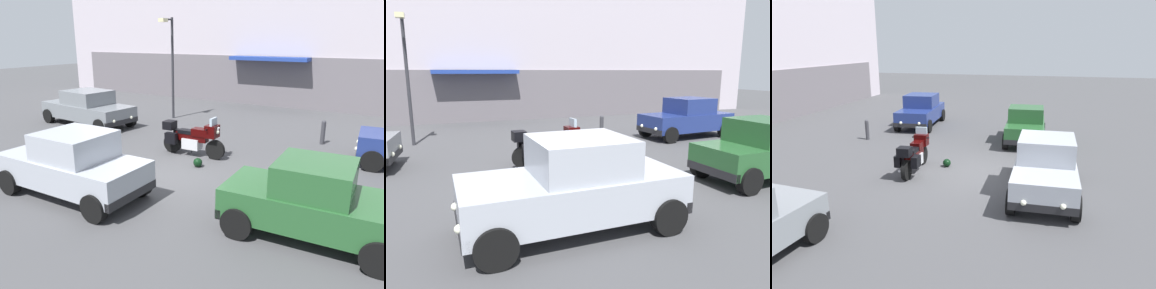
% 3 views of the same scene
% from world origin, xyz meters
% --- Properties ---
extents(ground_plane, '(80.00, 80.00, 0.00)m').
position_xyz_m(ground_plane, '(0.00, 0.00, 0.00)').
color(ground_plane, '#424244').
extents(motorcycle, '(2.26, 0.77, 1.36)m').
position_xyz_m(motorcycle, '(-0.39, 1.85, 0.62)').
color(motorcycle, black).
rests_on(motorcycle, ground).
extents(helmet, '(0.28, 0.28, 0.28)m').
position_xyz_m(helmet, '(0.35, 0.96, 0.14)').
color(helmet, black).
rests_on(helmet, ground).
extents(car_hatchback_near, '(3.97, 2.06, 1.64)m').
position_xyz_m(car_hatchback_near, '(6.34, 4.18, 0.81)').
color(car_hatchback_near, navy).
rests_on(car_hatchback_near, ground).
extents(car_compact_side, '(3.53, 1.84, 1.56)m').
position_xyz_m(car_compact_side, '(4.30, -1.40, 0.77)').
color(car_compact_side, '#235128').
rests_on(car_compact_side, ground).
extents(car_wagon_end, '(3.90, 1.83, 1.64)m').
position_xyz_m(car_wagon_end, '(-1.20, -2.41, 0.81)').
color(car_wagon_end, '#9EA3AD').
rests_on(car_wagon_end, ground).
extents(bollard_curbside, '(0.16, 0.16, 0.91)m').
position_xyz_m(bollard_curbside, '(3.04, 5.51, 0.48)').
color(bollard_curbside, '#333338').
rests_on(bollard_curbside, ground).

